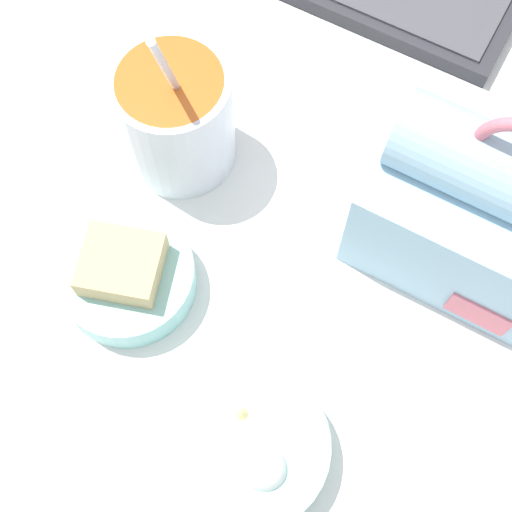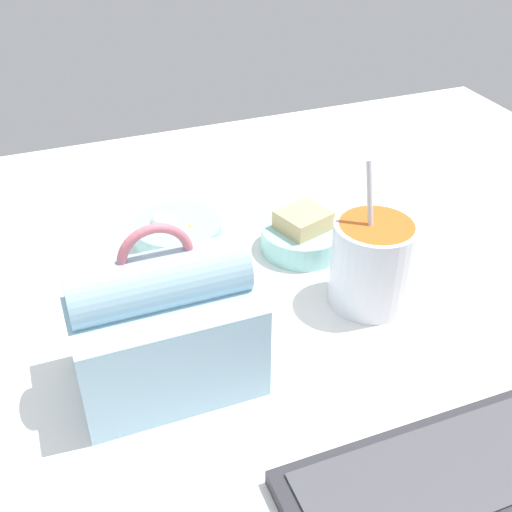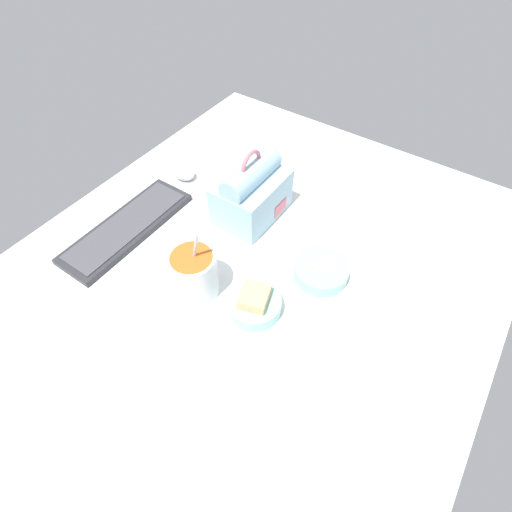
% 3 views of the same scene
% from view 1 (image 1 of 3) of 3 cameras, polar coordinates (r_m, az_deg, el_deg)
% --- Properties ---
extents(desk_surface, '(1.40, 1.10, 0.02)m').
position_cam_1_polar(desk_surface, '(0.67, -2.50, -0.20)').
color(desk_surface, white).
rests_on(desk_surface, ground).
extents(lunch_bag, '(0.19, 0.14, 0.20)m').
position_cam_1_polar(lunch_bag, '(0.62, 17.95, 3.48)').
color(lunch_bag, '#9EC6DB').
rests_on(lunch_bag, desk_surface).
extents(soup_cup, '(0.11, 0.11, 0.19)m').
position_cam_1_polar(soup_cup, '(0.66, -6.42, 10.95)').
color(soup_cup, silver).
rests_on(soup_cup, desk_surface).
extents(bento_bowl_sandwich, '(0.12, 0.12, 0.06)m').
position_cam_1_polar(bento_bowl_sandwich, '(0.64, -10.32, -1.52)').
color(bento_bowl_sandwich, '#93D1CC').
rests_on(bento_bowl_sandwich, desk_surface).
extents(bento_bowl_snacks, '(0.13, 0.13, 0.05)m').
position_cam_1_polar(bento_bowl_snacks, '(0.59, -0.54, -15.05)').
color(bento_bowl_snacks, '#93D1CC').
rests_on(bento_bowl_snacks, desk_surface).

